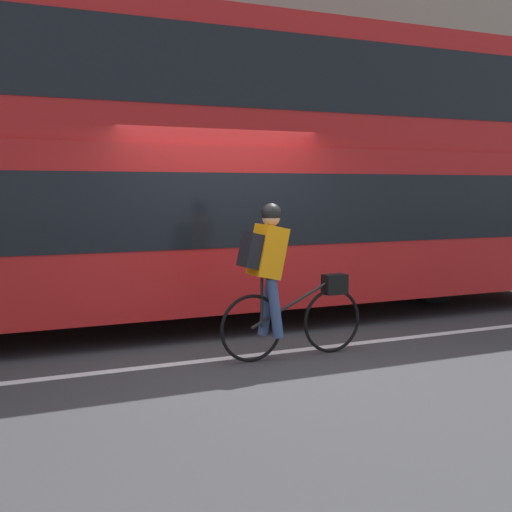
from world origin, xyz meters
name	(u,v)px	position (x,y,z in m)	size (l,w,h in m)	color
ground_plane	(255,356)	(0.00, 0.00, 0.00)	(80.00, 80.00, 0.00)	#38383A
road_center_line	(253,355)	(0.00, 0.05, 0.00)	(50.00, 0.14, 0.01)	silver
sidewalk_curb	(118,287)	(0.00, 5.60, 0.05)	(60.00, 2.59, 0.10)	gray
building_facade	(95,96)	(0.00, 7.05, 3.57)	(60.00, 0.30, 7.15)	gray
bus	(223,160)	(0.52, 2.08, 2.20)	(11.63, 2.51, 3.95)	black
cyclist_on_bike	(279,276)	(0.18, -0.20, 0.89)	(1.70, 0.32, 1.66)	black
street_sign_post	(53,214)	(-1.12, 5.46, 1.37)	(0.36, 0.09, 2.26)	#59595B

